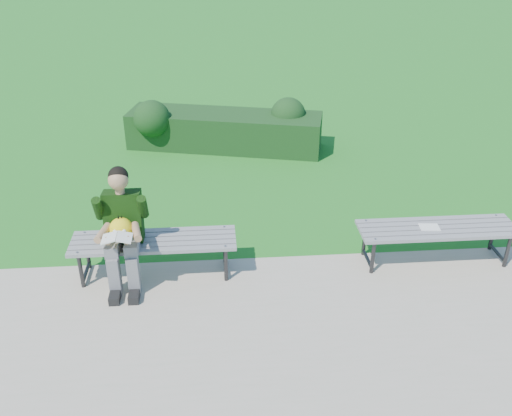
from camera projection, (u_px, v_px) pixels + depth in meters
name	position (u px, v px, depth m)	size (l,w,h in m)	color
ground	(254.00, 259.00, 6.73)	(80.00, 80.00, 0.00)	#25711E
walkway	(269.00, 364.00, 5.19)	(30.00, 3.50, 0.02)	beige
hedge	(223.00, 128.00, 9.67)	(3.36, 1.55, 0.88)	#0D360D
bench_left	(154.00, 244.00, 6.26)	(1.80, 0.50, 0.46)	gray
bench_right	(437.00, 231.00, 6.50)	(1.80, 0.50, 0.46)	gray
seated_boy	(122.00, 225.00, 6.01)	(0.56, 0.76, 1.31)	gray
paper_sheet	(429.00, 227.00, 6.46)	(0.23, 0.18, 0.01)	white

